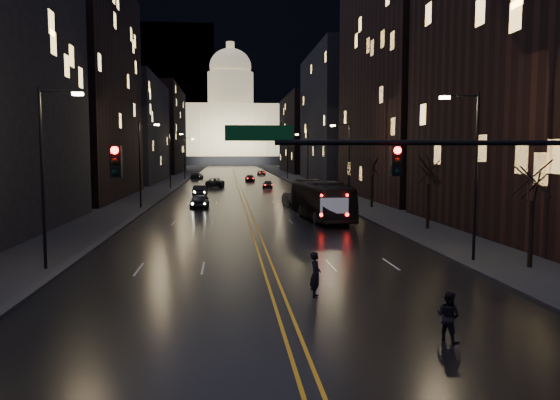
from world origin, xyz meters
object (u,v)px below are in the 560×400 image
object	(u,v)px
bus	(321,200)
pedestrian_b	(448,316)
oncoming_car_b	(200,191)
pedestrian_a	(316,275)
traffic_signal	(466,176)
oncoming_car_a	(199,201)
receding_car_a	(292,200)

from	to	relation	value
bus	pedestrian_b	size ratio (longest dim) A/B	7.65
oncoming_car_b	pedestrian_a	bearing A→B (deg)	101.91
traffic_signal	oncoming_car_a	world-z (taller)	traffic_signal
oncoming_car_a	receding_car_a	distance (m)	9.91
bus	receding_car_a	world-z (taller)	bus
pedestrian_b	receding_car_a	bearing A→B (deg)	-39.70
traffic_signal	pedestrian_a	distance (m)	7.26
traffic_signal	oncoming_car_a	xyz separation A→B (m)	(-10.84, 39.79, -4.33)
oncoming_car_b	pedestrian_b	xyz separation A→B (m)	(10.43, -57.51, 0.06)
receding_car_a	pedestrian_b	distance (m)	42.01
receding_car_a	pedestrian_a	size ratio (longest dim) A/B	2.46
traffic_signal	pedestrian_b	size ratio (longest dim) A/B	10.88
oncoming_car_a	pedestrian_b	size ratio (longest dim) A/B	2.84
oncoming_car_a	pedestrian_b	bearing A→B (deg)	105.80
pedestrian_b	traffic_signal	bearing A→B (deg)	-75.56
oncoming_car_b	pedestrian_b	size ratio (longest dim) A/B	2.81
oncoming_car_a	traffic_signal	bearing A→B (deg)	107.81
traffic_signal	pedestrian_a	xyz separation A→B (m)	(-4.40, 3.99, -4.16)
oncoming_car_b	pedestrian_b	distance (m)	58.45
oncoming_car_b	pedestrian_a	distance (m)	52.47
receding_car_a	pedestrian_a	world-z (taller)	pedestrian_a
bus	oncoming_car_a	size ratio (longest dim) A/B	2.70
traffic_signal	pedestrian_b	xyz separation A→B (m)	(-1.12, -1.54, -4.31)
bus	pedestrian_b	bearing A→B (deg)	-97.39
pedestrian_a	traffic_signal	bearing A→B (deg)	-118.82
receding_car_a	pedestrian_a	bearing A→B (deg)	-99.43
receding_car_a	pedestrian_a	xyz separation A→B (m)	(-3.44, -36.48, 0.18)
bus	oncoming_car_b	distance (m)	29.08
pedestrian_a	oncoming_car_b	bearing A→B (deg)	21.20
bus	receding_car_a	size ratio (longest dim) A/B	2.63
oncoming_car_a	receding_car_a	size ratio (longest dim) A/B	0.98
traffic_signal	pedestrian_b	world-z (taller)	traffic_signal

